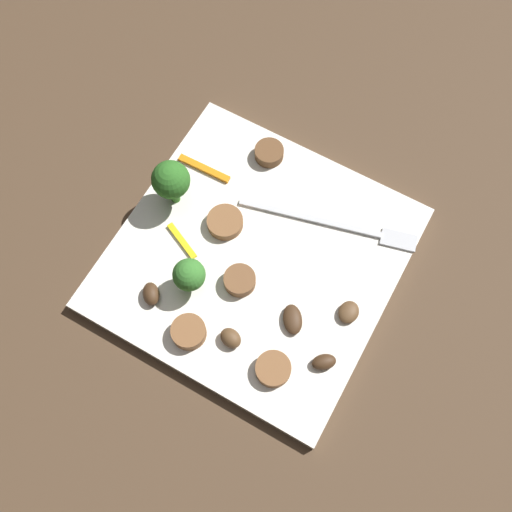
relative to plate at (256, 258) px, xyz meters
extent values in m
plane|color=#4C3826|center=(0.00, 0.00, -0.01)|extent=(1.40, 1.40, 0.00)
cube|color=white|center=(0.00, 0.00, 0.00)|extent=(0.26, 0.26, 0.01)
cube|color=silver|center=(0.03, 0.06, 0.01)|extent=(0.14, 0.04, 0.00)
cube|color=silver|center=(0.11, 0.08, 0.01)|extent=(0.04, 0.03, 0.00)
cylinder|color=#347525|center=(-0.10, 0.01, 0.02)|extent=(0.01, 0.01, 0.03)
sphere|color=#2D6B23|center=(-0.10, 0.01, 0.05)|extent=(0.04, 0.04, 0.04)
cylinder|color=#408630|center=(-0.04, -0.06, 0.02)|extent=(0.01, 0.01, 0.02)
sphere|color=#387A2D|center=(-0.04, -0.06, 0.04)|extent=(0.03, 0.03, 0.03)
cylinder|color=brown|center=(0.07, -0.09, 0.01)|extent=(0.05, 0.05, 0.01)
cylinder|color=brown|center=(-0.02, -0.10, 0.01)|extent=(0.03, 0.03, 0.01)
cylinder|color=brown|center=(-0.04, 0.10, 0.01)|extent=(0.04, 0.04, 0.01)
cylinder|color=brown|center=(0.00, -0.03, 0.01)|extent=(0.04, 0.04, 0.01)
cylinder|color=brown|center=(-0.04, 0.01, 0.01)|extent=(0.05, 0.05, 0.01)
ellipsoid|color=#422B19|center=(0.06, -0.04, 0.01)|extent=(0.03, 0.03, 0.01)
ellipsoid|color=brown|center=(0.02, -0.08, 0.01)|extent=(0.02, 0.02, 0.01)
ellipsoid|color=brown|center=(0.10, -0.01, 0.01)|extent=(0.02, 0.02, 0.01)
ellipsoid|color=#422B19|center=(-0.07, -0.08, 0.01)|extent=(0.03, 0.03, 0.01)
ellipsoid|color=#422B19|center=(0.11, -0.06, 0.01)|extent=(0.03, 0.03, 0.01)
cube|color=orange|center=(-0.09, 0.06, 0.01)|extent=(0.06, 0.01, 0.00)
cube|color=yellow|center=(-0.07, -0.02, 0.01)|extent=(0.04, 0.02, 0.00)
camera|label=1|loc=(0.11, -0.19, 0.56)|focal=42.71mm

